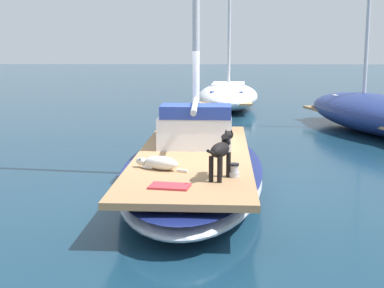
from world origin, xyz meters
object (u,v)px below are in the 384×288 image
(dog_white, at_px, (159,163))
(moored_boat_far_astern, at_px, (228,95))
(moored_boat_starboard_side, at_px, (375,112))
(sailboat_main, at_px, (193,170))
(deck_towel, at_px, (170,186))
(deck_winch, at_px, (234,171))
(dog_black, at_px, (221,151))

(dog_white, height_order, moored_boat_far_astern, moored_boat_far_astern)
(moored_boat_starboard_side, bearing_deg, moored_boat_far_astern, 124.68)
(moored_boat_starboard_side, distance_m, moored_boat_far_astern, 7.35)
(sailboat_main, relative_size, deck_towel, 13.06)
(dog_white, relative_size, deck_winch, 4.23)
(moored_boat_starboard_side, bearing_deg, dog_white, -125.91)
(sailboat_main, relative_size, moored_boat_far_astern, 1.15)
(sailboat_main, relative_size, dog_white, 8.23)
(deck_towel, xyz_separation_m, moored_boat_far_astern, (1.40, 15.20, -0.14))
(deck_towel, relative_size, moored_boat_starboard_side, 0.07)
(dog_white, bearing_deg, deck_towel, -77.71)
(sailboat_main, distance_m, dog_black, 2.14)
(sailboat_main, bearing_deg, deck_towel, -96.37)
(deck_winch, bearing_deg, dog_black, -151.73)
(dog_black, relative_size, deck_winch, 4.26)
(deck_winch, height_order, moored_boat_starboard_side, moored_boat_starboard_side)
(dog_white, bearing_deg, moored_boat_starboard_side, 54.09)
(deck_towel, bearing_deg, dog_black, 35.56)
(dog_white, xyz_separation_m, deck_towel, (0.24, -1.11, -0.09))
(deck_towel, bearing_deg, sailboat_main, 83.63)
(dog_black, distance_m, deck_winch, 0.40)
(deck_winch, bearing_deg, moored_boat_starboard_side, 61.38)
(deck_winch, bearing_deg, moored_boat_far_astern, 88.16)
(sailboat_main, height_order, deck_winch, deck_winch)
(deck_towel, height_order, moored_boat_starboard_side, moored_boat_starboard_side)
(dog_white, distance_m, moored_boat_starboard_side, 9.94)
(sailboat_main, bearing_deg, moored_boat_far_astern, 84.94)
(sailboat_main, bearing_deg, dog_white, -110.77)
(sailboat_main, distance_m, deck_towel, 2.51)
(dog_black, xyz_separation_m, moored_boat_far_astern, (0.67, 14.68, -0.55))
(dog_black, bearing_deg, moored_boat_far_astern, 87.39)
(deck_towel, bearing_deg, moored_boat_starboard_side, 58.62)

